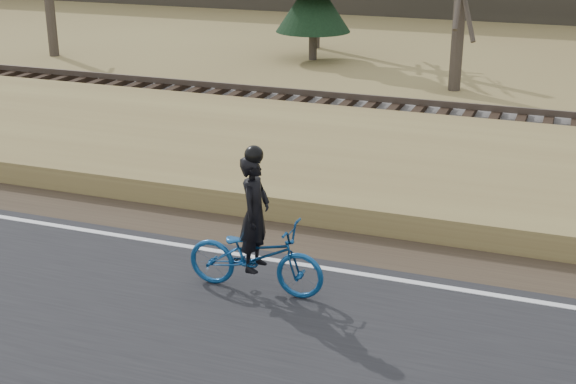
% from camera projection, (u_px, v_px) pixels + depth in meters
% --- Properties ---
extents(ground, '(120.00, 120.00, 0.00)m').
position_uv_depth(ground, '(420.00, 294.00, 11.46)').
color(ground, olive).
rests_on(ground, ground).
extents(edge_line, '(120.00, 0.12, 0.01)m').
position_uv_depth(edge_line, '(423.00, 284.00, 11.62)').
color(edge_line, silver).
rests_on(edge_line, road).
extents(shoulder, '(120.00, 1.60, 0.04)m').
position_uv_depth(shoulder, '(435.00, 259.00, 12.51)').
color(shoulder, '#473A2B').
rests_on(shoulder, ground).
extents(embankment, '(120.00, 5.00, 0.44)m').
position_uv_depth(embankment, '(466.00, 187.00, 15.08)').
color(embankment, olive).
rests_on(embankment, ground).
extents(ballast, '(120.00, 3.00, 0.45)m').
position_uv_depth(ballast, '(491.00, 134.00, 18.43)').
color(ballast, slate).
rests_on(ballast, ground).
extents(railroad, '(120.00, 2.40, 0.29)m').
position_uv_depth(railroad, '(492.00, 122.00, 18.32)').
color(railroad, black).
rests_on(railroad, ballast).
extents(cyclist, '(2.03, 0.73, 2.15)m').
position_uv_depth(cyclist, '(255.00, 247.00, 11.22)').
color(cyclist, navy).
rests_on(cyclist, road).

